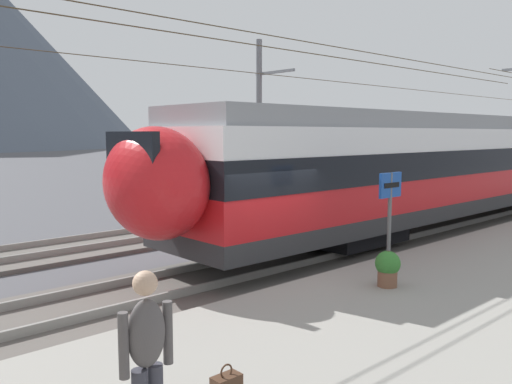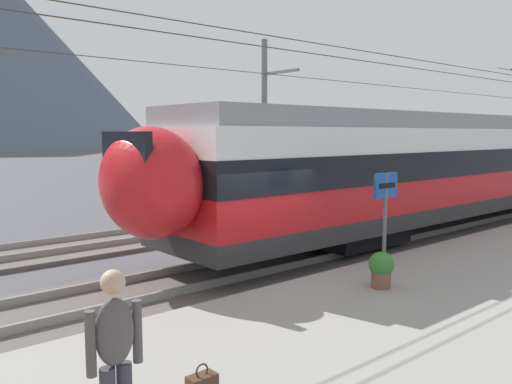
{
  "view_description": "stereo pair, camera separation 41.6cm",
  "coord_description": "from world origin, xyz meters",
  "px_view_note": "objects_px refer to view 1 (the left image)",
  "views": [
    {
      "loc": [
        -7.31,
        -8.03,
        3.26
      ],
      "look_at": [
        2.27,
        2.49,
        1.66
      ],
      "focal_mm": 36.76,
      "sensor_mm": 36.0,
      "label": 1
    },
    {
      "loc": [
        -7.0,
        -8.3,
        3.26
      ],
      "look_at": [
        2.27,
        2.49,
        1.66
      ],
      "focal_mm": 36.76,
      "sensor_mm": 36.0,
      "label": 2
    }
  ],
  "objects_px": {
    "train_near_platform": "(483,160)",
    "passenger_walking": "(147,354)",
    "platform_sign": "(390,200)",
    "potted_plant_platform_edge": "(388,266)",
    "catenary_mast_far_side": "(261,122)"
  },
  "relations": [
    {
      "from": "train_near_platform",
      "to": "passenger_walking",
      "type": "distance_m",
      "value": 18.35
    },
    {
      "from": "train_near_platform",
      "to": "passenger_walking",
      "type": "height_order",
      "value": "train_near_platform"
    },
    {
      "from": "platform_sign",
      "to": "train_near_platform",
      "type": "bearing_deg",
      "value": 15.61
    },
    {
      "from": "train_near_platform",
      "to": "potted_plant_platform_edge",
      "type": "relative_size",
      "value": 44.67
    },
    {
      "from": "platform_sign",
      "to": "passenger_walking",
      "type": "relative_size",
      "value": 1.23
    },
    {
      "from": "potted_plant_platform_edge",
      "to": "train_near_platform",
      "type": "bearing_deg",
      "value": 16.86
    },
    {
      "from": "train_near_platform",
      "to": "platform_sign",
      "type": "relative_size",
      "value": 14.58
    },
    {
      "from": "catenary_mast_far_side",
      "to": "passenger_walking",
      "type": "bearing_deg",
      "value": -136.28
    },
    {
      "from": "passenger_walking",
      "to": "train_near_platform",
      "type": "bearing_deg",
      "value": 15.96
    },
    {
      "from": "platform_sign",
      "to": "passenger_walking",
      "type": "distance_m",
      "value": 7.1
    },
    {
      "from": "catenary_mast_far_side",
      "to": "potted_plant_platform_edge",
      "type": "relative_size",
      "value": 60.94
    },
    {
      "from": "passenger_walking",
      "to": "potted_plant_platform_edge",
      "type": "xyz_separation_m",
      "value": [
        6.03,
        1.53,
        -0.56
      ]
    },
    {
      "from": "train_near_platform",
      "to": "potted_plant_platform_edge",
      "type": "bearing_deg",
      "value": -163.14
    },
    {
      "from": "platform_sign",
      "to": "potted_plant_platform_edge",
      "type": "distance_m",
      "value": 1.46
    },
    {
      "from": "train_near_platform",
      "to": "potted_plant_platform_edge",
      "type": "height_order",
      "value": "train_near_platform"
    }
  ]
}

